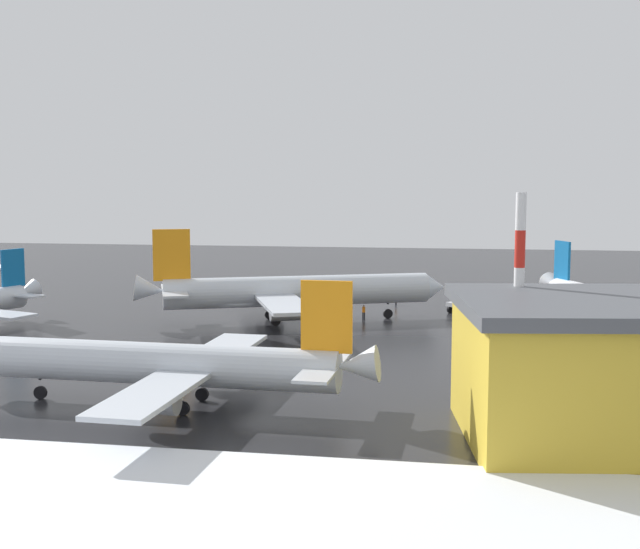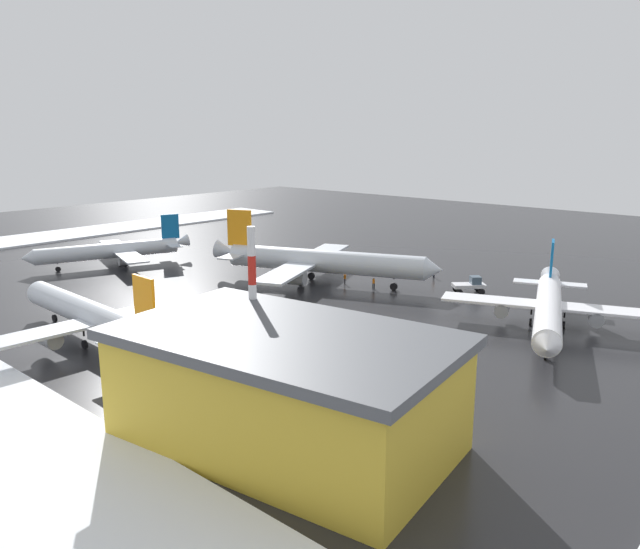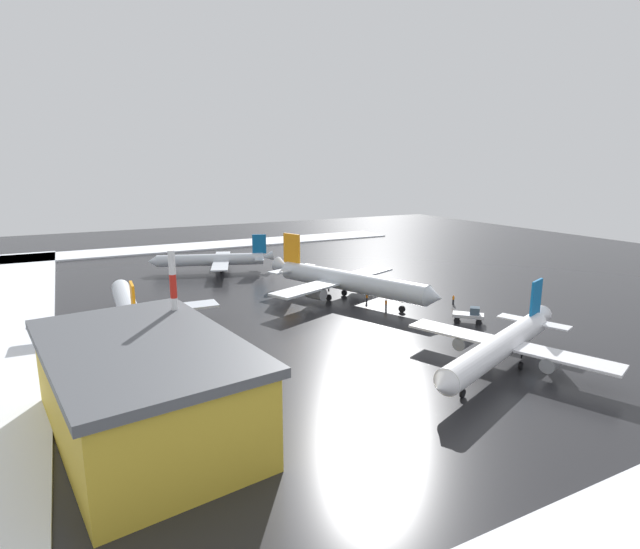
{
  "view_description": "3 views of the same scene",
  "coord_description": "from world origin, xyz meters",
  "px_view_note": "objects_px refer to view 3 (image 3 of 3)",
  "views": [
    {
      "loc": [
        23.73,
        -84.86,
        15.46
      ],
      "look_at": [
        8.15,
        6.59,
        5.32
      ],
      "focal_mm": 45.0,
      "sensor_mm": 36.0,
      "label": 1
    },
    {
      "loc": [
        66.89,
        -64.77,
        23.03
      ],
      "look_at": [
        8.89,
        0.42,
        2.76
      ],
      "focal_mm": 35.0,
      "sensor_mm": 36.0,
      "label": 2
    },
    {
      "loc": [
        79.82,
        -39.37,
        23.58
      ],
      "look_at": [
        3.69,
        -0.01,
        4.9
      ],
      "focal_mm": 28.0,
      "sensor_mm": 36.0,
      "label": 3
    }
  ],
  "objects_px": {
    "airplane_parked_starboard": "(128,308)",
    "ground_crew_by_nose_gear": "(367,297)",
    "ground_crew_beside_wing": "(453,299)",
    "ground_crew_mid_apron": "(386,304)",
    "pushback_tug": "(470,315)",
    "cargo_hangar": "(144,388)",
    "airplane_far_rear": "(501,346)",
    "antenna_mast": "(175,321)",
    "airplane_parked_portside": "(346,281)",
    "airplane_distant_tail": "(214,260)"
  },
  "relations": [
    {
      "from": "airplane_far_rear",
      "to": "pushback_tug",
      "type": "distance_m",
      "value": 18.34
    },
    {
      "from": "ground_crew_beside_wing",
      "to": "cargo_hangar",
      "type": "xyz_separation_m",
      "value": [
        20.35,
        -54.14,
        3.47
      ]
    },
    {
      "from": "ground_crew_by_nose_gear",
      "to": "cargo_hangar",
      "type": "xyz_separation_m",
      "value": [
        28.28,
        -41.4,
        3.47
      ]
    },
    {
      "from": "airplane_parked_portside",
      "to": "airplane_far_rear",
      "type": "xyz_separation_m",
      "value": [
        35.36,
        0.3,
        -0.62
      ]
    },
    {
      "from": "airplane_parked_starboard",
      "to": "airplane_distant_tail",
      "type": "bearing_deg",
      "value": -31.42
    },
    {
      "from": "pushback_tug",
      "to": "antenna_mast",
      "type": "bearing_deg",
      "value": -131.21
    },
    {
      "from": "airplane_parked_starboard",
      "to": "pushback_tug",
      "type": "distance_m",
      "value": 51.56
    },
    {
      "from": "airplane_parked_starboard",
      "to": "cargo_hangar",
      "type": "distance_m",
      "value": 32.73
    },
    {
      "from": "pushback_tug",
      "to": "cargo_hangar",
      "type": "distance_m",
      "value": 50.57
    },
    {
      "from": "airplane_parked_starboard",
      "to": "ground_crew_by_nose_gear",
      "type": "relative_size",
      "value": 18.2
    },
    {
      "from": "ground_crew_by_nose_gear",
      "to": "airplane_parked_portside",
      "type": "bearing_deg",
      "value": 6.96
    },
    {
      "from": "airplane_parked_portside",
      "to": "ground_crew_mid_apron",
      "type": "height_order",
      "value": "airplane_parked_portside"
    },
    {
      "from": "airplane_distant_tail",
      "to": "cargo_hangar",
      "type": "distance_m",
      "value": 71.03
    },
    {
      "from": "ground_crew_mid_apron",
      "to": "cargo_hangar",
      "type": "relative_size",
      "value": 0.06
    },
    {
      "from": "pushback_tug",
      "to": "ground_crew_mid_apron",
      "type": "distance_m",
      "value": 14.02
    },
    {
      "from": "cargo_hangar",
      "to": "antenna_mast",
      "type": "bearing_deg",
      "value": 143.22
    },
    {
      "from": "airplane_distant_tail",
      "to": "airplane_far_rear",
      "type": "relative_size",
      "value": 0.94
    },
    {
      "from": "airplane_distant_tail",
      "to": "cargo_hangar",
      "type": "xyz_separation_m",
      "value": [
        66.57,
        -24.72,
        1.69
      ]
    },
    {
      "from": "ground_crew_beside_wing",
      "to": "ground_crew_mid_apron",
      "type": "relative_size",
      "value": 1.0
    },
    {
      "from": "airplane_parked_portside",
      "to": "antenna_mast",
      "type": "xyz_separation_m",
      "value": [
        22.84,
        -34.31,
        3.97
      ]
    },
    {
      "from": "airplane_far_rear",
      "to": "ground_crew_by_nose_gear",
      "type": "height_order",
      "value": "airplane_far_rear"
    },
    {
      "from": "airplane_parked_portside",
      "to": "airplane_far_rear",
      "type": "distance_m",
      "value": 35.37
    },
    {
      "from": "antenna_mast",
      "to": "ground_crew_beside_wing",
      "type": "bearing_deg",
      "value": 103.51
    },
    {
      "from": "airplane_parked_portside",
      "to": "airplane_parked_starboard",
      "type": "bearing_deg",
      "value": -114.01
    },
    {
      "from": "airplane_parked_portside",
      "to": "airplane_distant_tail",
      "type": "xyz_separation_m",
      "value": [
        -35.28,
        -14.22,
        -0.83
      ]
    },
    {
      "from": "airplane_parked_portside",
      "to": "ground_crew_mid_apron",
      "type": "relative_size",
      "value": 20.43
    },
    {
      "from": "ground_crew_by_nose_gear",
      "to": "ground_crew_beside_wing",
      "type": "height_order",
      "value": "same"
    },
    {
      "from": "ground_crew_mid_apron",
      "to": "antenna_mast",
      "type": "height_order",
      "value": "antenna_mast"
    },
    {
      "from": "airplane_parked_starboard",
      "to": "pushback_tug",
      "type": "height_order",
      "value": "airplane_parked_starboard"
    },
    {
      "from": "ground_crew_beside_wing",
      "to": "antenna_mast",
      "type": "height_order",
      "value": "antenna_mast"
    },
    {
      "from": "airplane_parked_portside",
      "to": "antenna_mast",
      "type": "distance_m",
      "value": 41.41
    },
    {
      "from": "airplane_distant_tail",
      "to": "ground_crew_beside_wing",
      "type": "relative_size",
      "value": 15.96
    },
    {
      "from": "ground_crew_by_nose_gear",
      "to": "ground_crew_mid_apron",
      "type": "relative_size",
      "value": 1.0
    },
    {
      "from": "pushback_tug",
      "to": "ground_crew_by_nose_gear",
      "type": "relative_size",
      "value": 2.82
    },
    {
      "from": "airplane_distant_tail",
      "to": "antenna_mast",
      "type": "bearing_deg",
      "value": 89.63
    },
    {
      "from": "pushback_tug",
      "to": "airplane_distant_tail",
      "type": "bearing_deg",
      "value": 159.11
    },
    {
      "from": "airplane_distant_tail",
      "to": "airplane_far_rear",
      "type": "bearing_deg",
      "value": 120.32
    },
    {
      "from": "airplane_parked_portside",
      "to": "pushback_tug",
      "type": "relative_size",
      "value": 7.25
    },
    {
      "from": "ground_crew_by_nose_gear",
      "to": "antenna_mast",
      "type": "height_order",
      "value": "antenna_mast"
    },
    {
      "from": "ground_crew_mid_apron",
      "to": "airplane_distant_tail",
      "type": "bearing_deg",
      "value": -99.47
    },
    {
      "from": "pushback_tug",
      "to": "cargo_hangar",
      "type": "relative_size",
      "value": 0.18
    },
    {
      "from": "airplane_parked_portside",
      "to": "airplane_far_rear",
      "type": "height_order",
      "value": "airplane_parked_portside"
    },
    {
      "from": "airplane_far_rear",
      "to": "cargo_hangar",
      "type": "distance_m",
      "value": 39.47
    },
    {
      "from": "ground_crew_beside_wing",
      "to": "airplane_far_rear",
      "type": "bearing_deg",
      "value": 159.11
    },
    {
      "from": "pushback_tug",
      "to": "cargo_hangar",
      "type": "height_order",
      "value": "cargo_hangar"
    },
    {
      "from": "airplane_parked_starboard",
      "to": "cargo_hangar",
      "type": "relative_size",
      "value": 1.16
    },
    {
      "from": "airplane_parked_starboard",
      "to": "ground_crew_mid_apron",
      "type": "distance_m",
      "value": 40.81
    },
    {
      "from": "pushback_tug",
      "to": "ground_crew_by_nose_gear",
      "type": "bearing_deg",
      "value": 159.83
    },
    {
      "from": "ground_crew_by_nose_gear",
      "to": "antenna_mast",
      "type": "relative_size",
      "value": 0.11
    },
    {
      "from": "airplane_parked_starboard",
      "to": "ground_crew_by_nose_gear",
      "type": "xyz_separation_m",
      "value": [
        4.34,
        39.07,
        -2.09
      ]
    }
  ]
}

